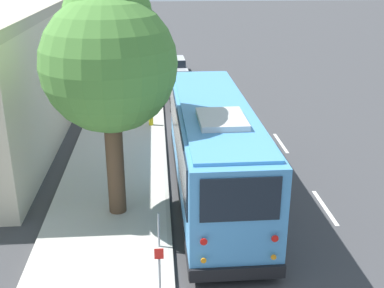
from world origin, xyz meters
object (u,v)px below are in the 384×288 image
object	(u,v)px
shuttle_bus	(213,145)
parked_sedan_black	(185,95)
sign_post_near	(159,271)
street_tree	(109,55)
parked_sedan_silver	(175,67)
sign_post_far	(159,230)
fire_hydrant	(151,117)

from	to	relation	value
shuttle_bus	parked_sedan_black	world-z (taller)	shuttle_bus
sign_post_near	parked_sedan_black	bearing A→B (deg)	-5.58
parked_sedan_black	street_tree	bearing A→B (deg)	165.94
parked_sedan_black	sign_post_near	world-z (taller)	sign_post_near
shuttle_bus	street_tree	distance (m)	4.75
parked_sedan_silver	sign_post_far	size ratio (longest dim) A/B	4.12
parked_sedan_silver	sign_post_far	xyz separation A→B (m)	(-21.87, 1.36, 0.11)
sign_post_far	fire_hydrant	xyz separation A→B (m)	(10.68, 0.26, -0.13)
shuttle_bus	parked_sedan_black	xyz separation A→B (m)	(11.07, 0.30, -1.27)
parked_sedan_silver	sign_post_near	bearing A→B (deg)	175.42
sign_post_far	street_tree	bearing A→B (deg)	29.61
street_tree	sign_post_far	size ratio (longest dim) A/B	6.87
street_tree	parked_sedan_silver	bearing A→B (deg)	-7.74
parked_sedan_black	sign_post_far	world-z (taller)	parked_sedan_black
sign_post_far	fire_hydrant	distance (m)	10.69
street_tree	fire_hydrant	size ratio (longest dim) A/B	9.12
sign_post_near	fire_hydrant	bearing A→B (deg)	1.17
street_tree	sign_post_far	bearing A→B (deg)	-150.39
street_tree	sign_post_near	distance (m)	6.32
parked_sedan_black	sign_post_near	bearing A→B (deg)	173.86
parked_sedan_silver	fire_hydrant	size ratio (longest dim) A/B	5.47
parked_sedan_silver	street_tree	distance (m)	20.29
shuttle_bus	street_tree	xyz separation A→B (m)	(-1.11, 3.22, 3.31)
parked_sedan_black	parked_sedan_silver	bearing A→B (deg)	1.50
street_tree	fire_hydrant	xyz separation A→B (m)	(8.39, -1.04, -4.62)
shuttle_bus	parked_sedan_silver	world-z (taller)	shuttle_bus
parked_sedan_black	sign_post_near	distance (m)	16.66
fire_hydrant	parked_sedan_black	bearing A→B (deg)	-26.34
street_tree	fire_hydrant	bearing A→B (deg)	-7.10
parked_sedan_black	street_tree	world-z (taller)	street_tree
shuttle_bus	fire_hydrant	bearing A→B (deg)	16.29
shuttle_bus	parked_sedan_black	distance (m)	11.15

